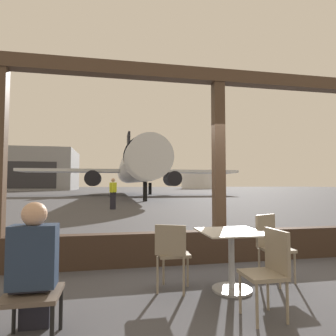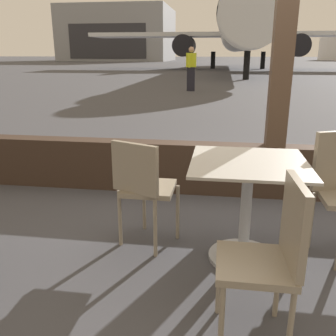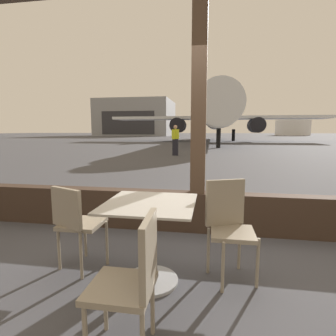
{
  "view_description": "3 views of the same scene",
  "coord_description": "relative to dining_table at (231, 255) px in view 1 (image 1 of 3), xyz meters",
  "views": [
    {
      "loc": [
        -1.92,
        -5.04,
        1.4
      ],
      "look_at": [
        1.96,
        15.14,
        2.56
      ],
      "focal_mm": 30.86,
      "sensor_mm": 36.0,
      "label": 1
    },
    {
      "loc": [
        -0.56,
        -3.93,
        1.51
      ],
      "look_at": [
        -1.0,
        -0.94,
        0.56
      ],
      "focal_mm": 39.44,
      "sensor_mm": 36.0,
      "label": 2
    },
    {
      "loc": [
        0.18,
        -3.66,
        1.42
      ],
      "look_at": [
        -0.31,
        -0.68,
        1.0
      ],
      "focal_mm": 28.3,
      "sensor_mm": 36.0,
      "label": 3
    }
  ],
  "objects": [
    {
      "name": "ground_plane",
      "position": [
        0.36,
        41.38,
        -0.46
      ],
      "size": [
        220.0,
        220.0,
        0.0
      ],
      "primitive_type": "plane",
      "color": "#424247"
    },
    {
      "name": "window_frame",
      "position": [
        0.36,
        1.38,
        0.85
      ],
      "size": [
        7.64,
        0.24,
        3.53
      ],
      "color": "#38281E",
      "rests_on": "ground"
    },
    {
      "name": "dining_table",
      "position": [
        0.0,
        0.0,
        0.0
      ],
      "size": [
        0.81,
        0.81,
        0.78
      ],
      "color": "#ADA89E",
      "rests_on": "ground"
    },
    {
      "name": "cafe_chair_window_left",
      "position": [
        -0.79,
        0.09,
        0.08
      ],
      "size": [
        0.5,
        0.5,
        0.88
      ],
      "color": "gray",
      "rests_on": "ground"
    },
    {
      "name": "cafe_chair_window_right",
      "position": [
        0.08,
        -0.8,
        0.07
      ],
      "size": [
        0.41,
        0.41,
        0.91
      ],
      "color": "gray",
      "rests_on": "ground"
    },
    {
      "name": "cafe_chair_aisle_left",
      "position": [
        0.72,
        0.24,
        0.1
      ],
      "size": [
        0.5,
        0.5,
        0.95
      ],
      "color": "gray",
      "rests_on": "ground"
    },
    {
      "name": "lounge_bench",
      "position": [
        -2.25,
        -0.86,
        -0.08
      ],
      "size": [
        0.48,
        0.48,
        0.44
      ],
      "color": "brown",
      "rests_on": "ground"
    },
    {
      "name": "seated_passenger",
      "position": [
        -2.26,
        -0.78,
        0.21
      ],
      "size": [
        0.4,
        0.47,
        1.24
      ],
      "color": "black",
      "rests_on": "ground"
    },
    {
      "name": "airplane",
      "position": [
        1.09,
        32.48,
        2.94
      ],
      "size": [
        27.91,
        31.95,
        10.22
      ],
      "color": "silver",
      "rests_on": "ground"
    },
    {
      "name": "ground_crew_worker",
      "position": [
        -1.53,
        12.9,
        0.44
      ],
      "size": [
        0.4,
        0.56,
        1.74
      ],
      "color": "black",
      "rests_on": "ground"
    },
    {
      "name": "distant_hangar",
      "position": [
        -20.71,
        71.96,
        4.43
      ],
      "size": [
        19.87,
        17.0,
        9.8
      ],
      "color": "gray",
      "rests_on": "ground"
    },
    {
      "name": "fuel_storage_tank",
      "position": [
        24.54,
        83.36,
        1.81
      ],
      "size": [
        9.91,
        9.91,
        4.55
      ],
      "primitive_type": "cylinder",
      "color": "white",
      "rests_on": "ground"
    }
  ]
}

